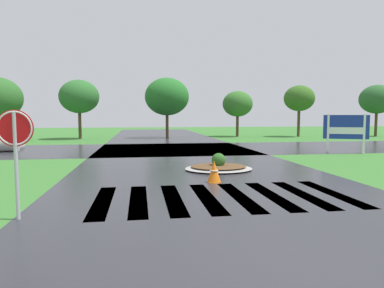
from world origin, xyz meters
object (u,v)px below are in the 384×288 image
Objects in this scene: median_island at (219,167)px; drainage_pipe_stack at (5,144)px; estate_billboard at (346,129)px; stop_sign at (15,139)px; traffic_cone at (214,172)px.

median_island is 1.73× the size of drainage_pipe_stack.
estate_billboard is 0.83× the size of median_island.
drainage_pipe_stack is at bearing 14.18° from estate_billboard.
stop_sign is 1.47× the size of drainage_pipe_stack.
drainage_pipe_stack is 15.32m from traffic_cone.
traffic_cone is (-0.73, -2.51, 0.22)m from median_island.
stop_sign is at bearing -69.18° from drainage_pipe_stack.
estate_billboard reaches higher than drainage_pipe_stack.
traffic_cone is at bearing 63.24° from estate_billboard.
stop_sign is 1.02× the size of estate_billboard.
estate_billboard is at bearing 39.94° from stop_sign.
drainage_pipe_stack is 2.20× the size of traffic_cone.
median_island is 2.62m from traffic_cone.
stop_sign is 0.85× the size of median_island.
drainage_pipe_stack is at bearing 142.14° from median_island.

